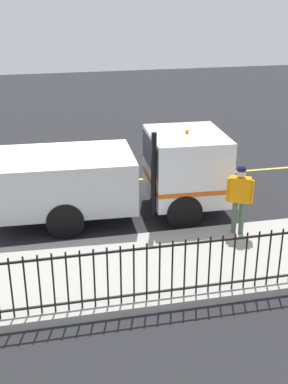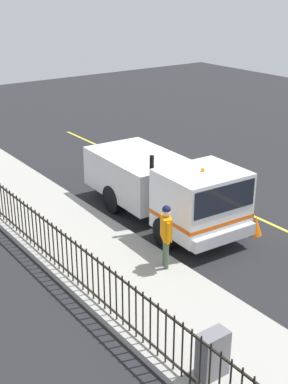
# 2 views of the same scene
# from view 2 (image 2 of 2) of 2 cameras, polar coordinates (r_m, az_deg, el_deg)

# --- Properties ---
(ground_plane) EXTENTS (50.14, 50.14, 0.00)m
(ground_plane) POSITION_cam_2_polar(r_m,az_deg,el_deg) (18.67, -0.16, -1.50)
(ground_plane) COLOR #232326
(ground_plane) RESTS_ON ground
(sidewalk_slab) EXTENTS (3.12, 22.79, 0.17)m
(sidewalk_slab) POSITION_cam_2_polar(r_m,az_deg,el_deg) (17.12, -8.98, -3.75)
(sidewalk_slab) COLOR #A3A099
(sidewalk_slab) RESTS_ON ground
(lane_marking) EXTENTS (0.12, 20.51, 0.01)m
(lane_marking) POSITION_cam_2_polar(r_m,az_deg,el_deg) (20.14, 5.70, 0.20)
(lane_marking) COLOR yellow
(lane_marking) RESTS_ON ground
(work_truck) EXTENTS (2.67, 6.59, 2.65)m
(work_truck) POSITION_cam_2_polar(r_m,az_deg,el_deg) (16.92, 2.65, 0.64)
(work_truck) COLOR white
(work_truck) RESTS_ON ground
(worker_standing) EXTENTS (0.44, 0.60, 1.82)m
(worker_standing) POSITION_cam_2_polar(r_m,az_deg,el_deg) (14.00, 2.40, -4.11)
(worker_standing) COLOR orange
(worker_standing) RESTS_ON sidewalk_slab
(iron_fence) EXTENTS (0.04, 19.41, 1.27)m
(iron_fence) POSITION_cam_2_polar(r_m,az_deg,el_deg) (16.33, -13.24, -2.56)
(iron_fence) COLOR black
(iron_fence) RESTS_ON sidewalk_slab
(utility_cabinet) EXTENTS (0.62, 0.36, 0.99)m
(utility_cabinet) POSITION_cam_2_polar(r_m,az_deg,el_deg) (10.82, 7.42, -16.96)
(utility_cabinet) COLOR slate
(utility_cabinet) RESTS_ON sidewalk_slab
(traffic_cone) EXTENTS (0.43, 0.43, 0.62)m
(traffic_cone) POSITION_cam_2_polar(r_m,az_deg,el_deg) (16.86, 11.94, -3.55)
(traffic_cone) COLOR orange
(traffic_cone) RESTS_ON ground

